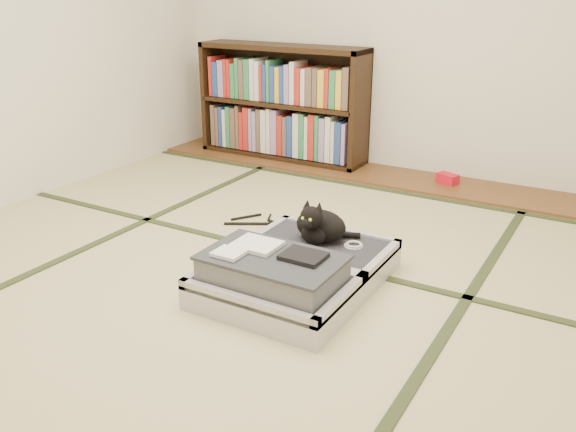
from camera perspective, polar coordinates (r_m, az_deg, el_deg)
The scene contains 9 objects.
floor at distance 3.04m, azimuth -4.16°, elevation -6.29°, with size 4.50×4.50×0.00m, color #C8BC85.
wood_strip at distance 4.70m, azimuth 9.67°, elevation 3.63°, with size 4.00×0.50×0.02m, color brown.
red_item at distance 4.59m, azimuth 14.69°, elevation 3.41°, with size 0.15×0.09×0.07m, color red.
tatami_borders at distance 3.42m, azimuth 0.49°, elevation -2.95°, with size 4.00×4.50×0.01m.
bookcase at distance 5.08m, azimuth -0.55°, elevation 10.36°, with size 1.43×0.33×0.92m.
suitcase at distance 2.93m, azimuth 0.52°, elevation -5.22°, with size 0.71×0.94×0.28m.
cat at distance 3.12m, azimuth 2.92°, elevation -0.90°, with size 0.31×0.32×0.25m.
cable_coil at distance 3.11m, azimuth 6.16°, elevation -2.74°, with size 0.10×0.10×0.02m.
hanger at distance 3.76m, azimuth -2.62°, elevation -0.57°, with size 0.41×0.29×0.01m.
Camera 1 is at (1.55, -2.22, 1.39)m, focal length 38.00 mm.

